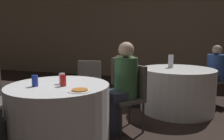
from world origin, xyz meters
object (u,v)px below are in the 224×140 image
at_px(chair_near_north, 88,84).
at_px(chair_far_west, 120,76).
at_px(table_far, 177,90).
at_px(soda_can_silver, 62,78).
at_px(table_near, 60,116).
at_px(bottle_far, 171,61).
at_px(chair_near_northeast, 132,91).
at_px(person_floral_shirt, 128,75).
at_px(soda_can_blue, 35,81).
at_px(soda_can_red, 63,81).
at_px(chair_far_northeast, 218,75).
at_px(person_blue_shirt, 212,75).
at_px(person_green_jacket, 121,88).
at_px(pizza_plate_near, 80,90).

height_order(chair_near_north, chair_far_west, same).
distance_m(table_far, soda_can_silver, 2.14).
relative_size(table_near, bottle_far, 5.17).
relative_size(table_far, chair_near_northeast, 1.39).
bearing_deg(person_floral_shirt, chair_near_northeast, 17.23).
bearing_deg(soda_can_blue, chair_far_west, 77.32).
bearing_deg(soda_can_blue, soda_can_red, 20.82).
xyz_separation_m(chair_far_northeast, soda_can_silver, (-2.01, -2.39, 0.26)).
height_order(table_near, person_blue_shirt, person_blue_shirt).
bearing_deg(table_far, person_green_jacket, -121.08).
xyz_separation_m(pizza_plate_near, soda_can_blue, (-0.56, 0.04, 0.05)).
xyz_separation_m(table_near, bottle_far, (1.15, 1.84, 0.48)).
bearing_deg(chair_near_northeast, person_blue_shirt, -82.05).
relative_size(pizza_plate_near, bottle_far, 1.07).
bearing_deg(soda_can_blue, chair_near_north, 84.07).
bearing_deg(chair_far_west, bottle_far, 96.04).
bearing_deg(soda_can_silver, chair_near_north, 95.56).
bearing_deg(soda_can_blue, pizza_plate_near, -4.52).
bearing_deg(person_floral_shirt, chair_near_north, -29.70).
relative_size(person_floral_shirt, soda_can_red, 9.27).
bearing_deg(person_floral_shirt, person_green_jacket, 10.37).
xyz_separation_m(chair_far_northeast, pizza_plate_near, (-1.66, -2.65, 0.20)).
bearing_deg(chair_near_north, person_green_jacket, 144.30).
distance_m(chair_near_northeast, person_blue_shirt, 2.03).
bearing_deg(bottle_far, pizza_plate_near, -111.05).
xyz_separation_m(chair_far_northeast, soda_can_red, (-1.93, -2.50, 0.26)).
relative_size(chair_far_northeast, person_blue_shirt, 0.80).
bearing_deg(person_blue_shirt, chair_far_west, 65.18).
distance_m(table_near, table_far, 2.15).
relative_size(chair_near_northeast, person_blue_shirt, 0.80).
relative_size(soda_can_silver, bottle_far, 0.55).
bearing_deg(person_floral_shirt, pizza_plate_near, 0.63).
distance_m(table_near, soda_can_blue, 0.50).
distance_m(person_green_jacket, soda_can_silver, 0.80).
distance_m(chair_near_north, person_green_jacket, 0.77).
xyz_separation_m(table_far, chair_far_northeast, (0.75, 0.71, 0.17)).
distance_m(person_green_jacket, bottle_far, 1.39).
distance_m(chair_near_northeast, person_floral_shirt, 1.10).
xyz_separation_m(chair_near_north, bottle_far, (1.22, 0.85, 0.31)).
bearing_deg(person_blue_shirt, soda_can_silver, 96.70).
distance_m(person_floral_shirt, person_green_jacket, 1.19).
xyz_separation_m(table_near, person_blue_shirt, (1.90, 2.34, 0.20)).
relative_size(table_near, chair_near_northeast, 1.29).
bearing_deg(table_near, soda_can_silver, 78.20).
bearing_deg(person_floral_shirt, soda_can_silver, -11.04).
height_order(chair_far_northeast, pizza_plate_near, chair_far_northeast).
distance_m(soda_can_red, bottle_far, 2.16).
bearing_deg(chair_far_northeast, person_floral_shirt, 69.33).
bearing_deg(person_green_jacket, person_floral_shirt, -36.93).
distance_m(chair_near_north, person_floral_shirt, 0.91).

